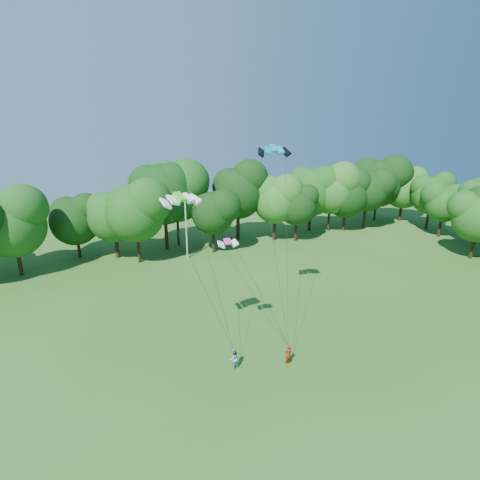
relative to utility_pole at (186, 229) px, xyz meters
name	(u,v)px	position (x,y,z in m)	size (l,w,h in m)	color
ground	(289,433)	(-2.86, -32.37, -4.29)	(160.00, 160.00, 0.00)	#244A14
utility_pole	(186,229)	(0.00, 0.00, 0.00)	(1.67, 0.27, 8.35)	#B5B5AC
kite_flyer_left	(288,354)	(0.64, -26.31, -3.42)	(0.64, 0.42, 1.74)	maroon
kite_flyer_right	(233,358)	(-3.55, -25.04, -3.39)	(0.87, 0.68, 1.80)	#86A3BA
kite_teal	(273,148)	(2.40, -19.78, 12.11)	(2.86, 1.74, 0.64)	#058BA6
kite_green	(180,197)	(-6.60, -22.81, 9.29)	(2.98, 1.80, 0.53)	#45DA20
kite_pink	(228,241)	(-2.78, -22.17, 5.28)	(1.67, 0.91, 0.33)	#DD3D94
tree_back_center	(164,191)	(-1.69, 5.13, 4.52)	(9.70, 9.70, 14.10)	black
tree_back_east	(331,186)	(26.45, 3.24, 3.52)	(8.59, 8.59, 12.50)	#362615
tree_flank_east	(479,213)	(36.38, -16.18, 2.33)	(7.29, 7.29, 10.60)	black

